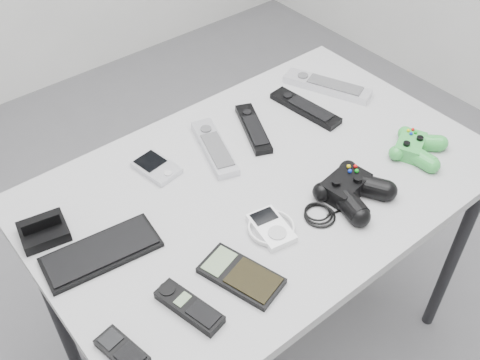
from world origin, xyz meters
TOP-DOWN VIEW (x-y plane):
  - floor at (0.00, 0.00)m, footprint 3.50×3.50m
  - desk at (0.08, -0.05)m, footprint 1.09×0.70m
  - pda_keyboard at (-0.33, -0.01)m, footprint 0.25×0.13m
  - dock_bracket at (-0.40, 0.11)m, footprint 0.11×0.10m
  - pda at (-0.09, 0.14)m, footprint 0.09×0.12m
  - remote_silver_a at (0.06, 0.11)m, footprint 0.12×0.22m
  - remote_black_a at (0.18, 0.11)m, footprint 0.12×0.20m
  - remote_black_b at (0.35, 0.09)m, footprint 0.07×0.22m
  - remote_silver_b at (0.47, 0.12)m, footprint 0.15×0.25m
  - mobile_phone at (-0.41, -0.23)m, footprint 0.07×0.11m
  - cordless_handset at (-0.26, -0.23)m, footprint 0.08×0.15m
  - calculator at (-0.14, -0.24)m, footprint 0.13×0.18m
  - mp3_player at (-0.01, -0.18)m, footprint 0.12×0.13m
  - controller_black at (0.20, -0.22)m, footprint 0.29×0.20m
  - controller_green at (0.44, -0.21)m, footprint 0.18×0.18m

SIDE VIEW (x-z plane):
  - floor at x=0.00m, z-range 0.00..0.00m
  - desk at x=0.08m, z-range 0.30..1.03m
  - pda_keyboard at x=-0.33m, z-range 0.73..0.74m
  - calculator at x=-0.14m, z-range 0.73..0.75m
  - mobile_phone at x=-0.41m, z-range 0.73..0.75m
  - pda at x=-0.09m, z-range 0.73..0.75m
  - mp3_player at x=-0.01m, z-range 0.73..0.75m
  - remote_black_a at x=0.18m, z-range 0.73..0.75m
  - remote_black_b at x=0.35m, z-range 0.73..0.75m
  - cordless_handset at x=-0.26m, z-range 0.73..0.75m
  - remote_silver_a at x=0.06m, z-range 0.73..0.75m
  - remote_silver_b at x=0.47m, z-range 0.73..0.76m
  - controller_green at x=0.44m, z-range 0.73..0.77m
  - dock_bracket at x=-0.40m, z-range 0.73..0.78m
  - controller_black at x=0.20m, z-range 0.73..0.78m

